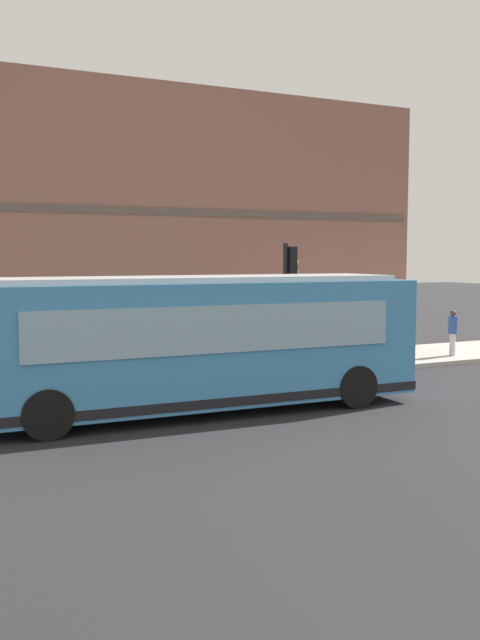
{
  "coord_description": "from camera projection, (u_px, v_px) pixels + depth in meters",
  "views": [
    {
      "loc": [
        -14.52,
        7.65,
        3.51
      ],
      "look_at": [
        1.62,
        -0.04,
        1.88
      ],
      "focal_mm": 39.07,
      "sensor_mm": 36.0,
      "label": 1
    }
  ],
  "objects": [
    {
      "name": "sidewalk_curb",
      "position": [
        197.0,
        372.0,
        20.68
      ],
      "size": [
        3.78,
        40.0,
        0.15
      ],
      "primitive_type": "cube",
      "color": "#B2ADA3",
      "rests_on": "ground"
    },
    {
      "name": "fire_hydrant",
      "position": [
        184.0,
        365.0,
        19.34
      ],
      "size": [
        0.35,
        0.35,
        0.74
      ],
      "color": "red",
      "rests_on": "sidewalk_curb"
    },
    {
      "name": "pedestrian_near_hydrant",
      "position": [
        453.0,
        330.0,
        23.6
      ],
      "size": [
        0.32,
        0.32,
        1.56
      ],
      "color": "silver",
      "rests_on": "sidewalk_curb"
    },
    {
      "name": "pedestrian_walking_along_curb",
      "position": [
        103.0,
        346.0,
        19.1
      ],
      "size": [
        0.32,
        0.32,
        1.6
      ],
      "color": "silver",
      "rests_on": "sidewalk_curb"
    },
    {
      "name": "building_corner",
      "position": [
        134.0,
        231.0,
        25.81
      ],
      "size": [
        8.57,
        18.47,
        8.94
      ],
      "color": "#8C5B4C",
      "rests_on": "ground"
    },
    {
      "name": "ground",
      "position": [
        268.0,
        404.0,
        16.65
      ],
      "size": [
        120.0,
        120.0,
        0.0
      ],
      "primitive_type": "plane",
      "color": "#262628"
    },
    {
      "name": "city_bus_nearside",
      "position": [
        201.0,
        343.0,
        15.72
      ],
      "size": [
        2.8,
        10.1,
        3.07
      ],
      "color": "#3F8CC6",
      "rests_on": "ground"
    },
    {
      "name": "traffic_light_near_corner",
      "position": [
        289.0,
        282.0,
        20.27
      ],
      "size": [
        0.32,
        0.49,
        3.75
      ],
      "color": "black",
      "rests_on": "sidewalk_curb"
    }
  ]
}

